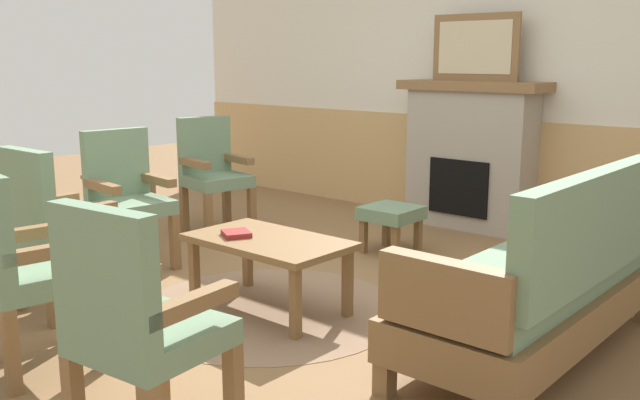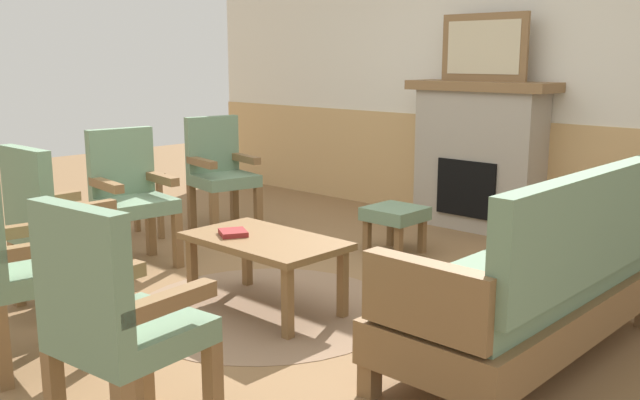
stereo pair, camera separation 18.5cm
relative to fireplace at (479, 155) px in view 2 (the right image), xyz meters
The scene contains 15 objects.
ground_plane 2.44m from the fireplace, 90.00° to the right, with size 14.00×14.00×0.00m, color olive.
wall_back 0.70m from the fireplace, 90.00° to the left, with size 7.20×0.14×2.70m.
fireplace is the anchor object (origin of this frame).
framed_picture 0.91m from the fireplace, 90.00° to the left, with size 0.80×0.04×0.56m.
couch 2.77m from the fireplace, 53.27° to the right, with size 0.70×1.80×0.98m.
coffee_table 2.65m from the fireplace, 86.73° to the right, with size 0.96×0.56×0.44m.
round_rug 2.71m from the fireplace, 86.73° to the right, with size 1.61×1.61×0.01m, color #896B51.
book_on_table 2.73m from the fireplace, 90.56° to the right, with size 0.17×0.15×0.03m, color maroon.
footstool 1.19m from the fireplace, 91.80° to the right, with size 0.40×0.40×0.36m.
armchair_near_fireplace 2.24m from the fireplace, 135.28° to the right, with size 0.56×0.56×0.98m.
armchair_by_window_left 2.94m from the fireplace, 114.81° to the right, with size 0.53×0.53×0.98m.
armchair_front_left 4.14m from the fireplace, 77.54° to the right, with size 0.53×0.53×0.98m.
armchair_front_center 3.56m from the fireplace, 102.53° to the right, with size 0.49×0.49×0.98m.
armchair_corner_left 3.97m from the fireplace, 91.95° to the right, with size 0.54×0.54×0.98m.
side_table 2.98m from the fireplace, 129.40° to the right, with size 0.44×0.44×0.55m.
Camera 2 is at (3.11, -2.93, 1.47)m, focal length 39.14 mm.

